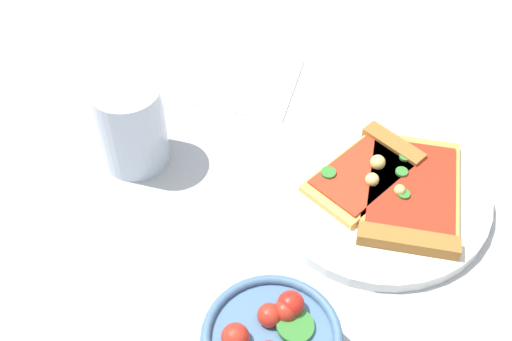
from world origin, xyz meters
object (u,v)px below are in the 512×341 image
object	(u,v)px
pizza_slice_near	(411,198)
plate	(378,193)
pizza_slice_far	(368,168)
paper_napkin	(248,82)
soda_glass	(132,126)

from	to	relation	value
pizza_slice_near	plate	bearing A→B (deg)	92.97
pizza_slice_near	pizza_slice_far	size ratio (longest dim) A/B	1.26
plate	paper_napkin	bearing A→B (deg)	68.81
soda_glass	paper_napkin	bearing A→B (deg)	-12.70
plate	paper_napkin	xyz separation A→B (m)	(0.08, 0.22, -0.01)
pizza_slice_far	paper_napkin	size ratio (longest dim) A/B	1.22
pizza_slice_far	soda_glass	distance (m)	0.26
plate	paper_napkin	world-z (taller)	plate
plate	soda_glass	xyz separation A→B (m)	(-0.09, 0.26, 0.04)
plate	pizza_slice_far	world-z (taller)	pizza_slice_far
pizza_slice_near	soda_glass	xyz separation A→B (m)	(-0.09, 0.29, 0.03)
plate	paper_napkin	size ratio (longest dim) A/B	2.04
soda_glass	pizza_slice_far	bearing A→B (deg)	-65.87
pizza_slice_far	paper_napkin	xyz separation A→B (m)	(0.07, 0.20, -0.02)
plate	soda_glass	bearing A→B (deg)	109.31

